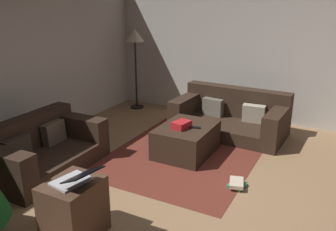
{
  "coord_description": "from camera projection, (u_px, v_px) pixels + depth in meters",
  "views": [
    {
      "loc": [
        -3.15,
        -1.21,
        2.16
      ],
      "look_at": [
        0.56,
        0.74,
        0.75
      ],
      "focal_mm": 37.17,
      "sensor_mm": 36.0,
      "label": 1
    }
  ],
  "objects": [
    {
      "name": "ground_plane",
      "position": [
        203.0,
        203.0,
        3.87
      ],
      "size": [
        6.4,
        6.4,
        0.0
      ],
      "primitive_type": "plane",
      "color": "#93704C"
    },
    {
      "name": "corner_partition",
      "position": [
        274.0,
        50.0,
        6.09
      ],
      "size": [
        0.12,
        6.4,
        2.6
      ],
      "primitive_type": "cube",
      "color": "beige",
      "rests_on": "ground_plane"
    },
    {
      "name": "couch_left",
      "position": [
        40.0,
        150.0,
        4.59
      ],
      "size": [
        1.58,
        0.95,
        0.68
      ],
      "rotation": [
        0.0,
        0.0,
        3.16
      ],
      "color": "#332319",
      "rests_on": "ground_plane"
    },
    {
      "name": "couch_right",
      "position": [
        231.0,
        117.0,
        5.87
      ],
      "size": [
        1.07,
        1.87,
        0.72
      ],
      "rotation": [
        0.0,
        0.0,
        1.52
      ],
      "color": "#332319",
      "rests_on": "ground_plane"
    },
    {
      "name": "ottoman",
      "position": [
        186.0,
        140.0,
        5.06
      ],
      "size": [
        0.95,
        0.72,
        0.42
      ],
      "primitive_type": "cube",
      "color": "#332319",
      "rests_on": "ground_plane"
    },
    {
      "name": "gift_box",
      "position": [
        181.0,
        125.0,
        4.9
      ],
      "size": [
        0.29,
        0.23,
        0.1
      ],
      "primitive_type": "cube",
      "rotation": [
        0.0,
        0.0,
        -0.2
      ],
      "color": "red",
      "rests_on": "ottoman"
    },
    {
      "name": "tv_remote",
      "position": [
        195.0,
        127.0,
        4.91
      ],
      "size": [
        0.09,
        0.17,
        0.02
      ],
      "primitive_type": "cube",
      "rotation": [
        0.0,
        0.0,
        0.3
      ],
      "color": "black",
      "rests_on": "ottoman"
    },
    {
      "name": "side_table",
      "position": [
        74.0,
        209.0,
        3.25
      ],
      "size": [
        0.52,
        0.44,
        0.58
      ],
      "primitive_type": "cube",
      "color": "#4C3323",
      "rests_on": "ground_plane"
    },
    {
      "name": "laptop",
      "position": [
        75.0,
        179.0,
        3.1
      ],
      "size": [
        0.39,
        0.46,
        0.19
      ],
      "color": "silver",
      "rests_on": "side_table"
    },
    {
      "name": "book_stack",
      "position": [
        237.0,
        184.0,
        4.18
      ],
      "size": [
        0.29,
        0.23,
        0.09
      ],
      "color": "#387A47",
      "rests_on": "ground_plane"
    },
    {
      "name": "corner_lamp",
      "position": [
        135.0,
        41.0,
        6.84
      ],
      "size": [
        0.36,
        0.36,
        1.6
      ],
      "color": "black",
      "rests_on": "ground_plane"
    },
    {
      "name": "area_rug",
      "position": [
        186.0,
        153.0,
        5.12
      ],
      "size": [
        2.6,
        2.0,
        0.01
      ],
      "primitive_type": "cube",
      "color": "maroon",
      "rests_on": "ground_plane"
    }
  ]
}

